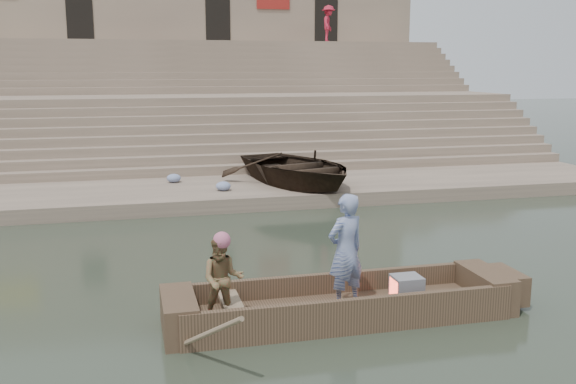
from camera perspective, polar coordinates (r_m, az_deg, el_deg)
name	(u,v)px	position (r m, az deg, el deg)	size (l,w,h in m)	color
ground	(129,297)	(11.73, -13.93, -9.01)	(120.00, 120.00, 0.00)	#293326
lower_landing	(127,197)	(19.40, -14.07, -0.44)	(32.00, 4.00, 0.40)	gray
mid_landing	(125,132)	(26.66, -14.23, 5.22)	(32.00, 3.00, 2.80)	gray
upper_landing	(124,94)	(33.56, -14.32, 8.40)	(32.00, 3.00, 5.20)	gray
ghat_steps	(125,118)	(28.31, -14.26, 6.35)	(32.00, 11.00, 5.20)	gray
building_wall	(122,36)	(37.57, -14.53, 13.23)	(32.00, 5.07, 11.20)	tan
main_rowboat	(341,312)	(10.46, 4.71, -10.56)	(5.00, 1.30, 0.22)	brown
rowboat_trim	(354,299)	(10.45, 5.83, -9.45)	(6.04, 2.63, 1.98)	brown
standing_man	(346,251)	(10.11, 5.13, -5.22)	(0.66, 0.44, 1.82)	navy
rowing_man	(223,279)	(9.61, -5.82, -7.72)	(0.64, 0.50, 1.31)	#2A8042
television	(406,288)	(10.74, 10.41, -8.36)	(0.46, 0.42, 0.40)	slate
beached_rowboat	(297,168)	(19.68, 0.82, 2.18)	(3.59, 5.03, 1.04)	#2D2116
pedestrian	(328,24)	(34.28, 3.61, 14.66)	(1.19, 0.69, 1.85)	#B71F35
cloth_bundles	(135,186)	(19.31, -13.40, 0.54)	(15.36, 2.18, 0.26)	#3F5999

